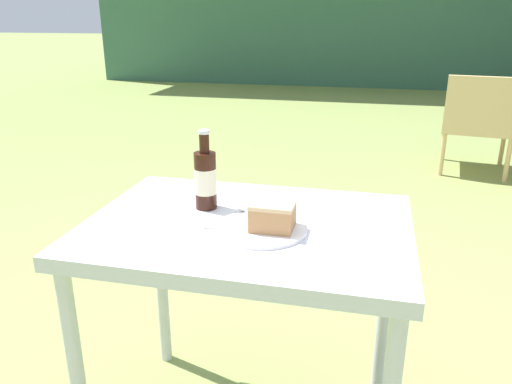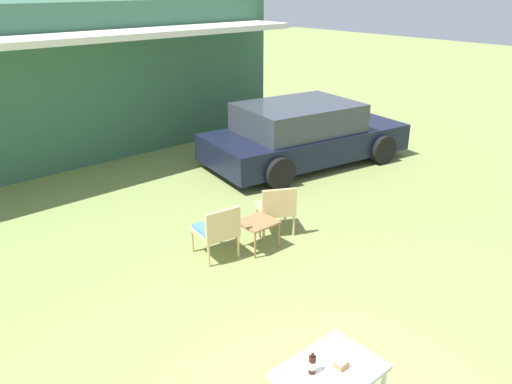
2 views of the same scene
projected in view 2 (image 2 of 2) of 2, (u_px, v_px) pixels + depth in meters
name	position (u px, v px, depth m)	size (l,w,h in m)	color
cabin_building	(21.00, 82.00, 10.69)	(11.19, 4.37, 3.27)	#38664C
parked_car	(303.00, 134.00, 10.62)	(4.58, 2.63, 1.30)	black
wicker_chair_cushioned	(217.00, 229.00, 6.97)	(0.60, 0.61, 0.79)	tan
wicker_chair_plain	(277.00, 207.00, 7.65)	(0.73, 0.74, 0.79)	tan
garden_side_table	(258.00, 224.00, 7.23)	(0.51, 0.47, 0.43)	#996B42
patio_table	(330.00, 377.00, 4.10)	(0.85, 0.62, 0.71)	silver
cake_on_plate	(340.00, 366.00, 4.06)	(0.24, 0.24, 0.08)	white
cola_bottle_near	(312.00, 364.00, 4.00)	(0.06, 0.06, 0.23)	black
fork	(333.00, 373.00, 4.02)	(0.17, 0.06, 0.01)	silver
loose_bottle_cap	(323.00, 368.00, 4.08)	(0.03, 0.03, 0.01)	silver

